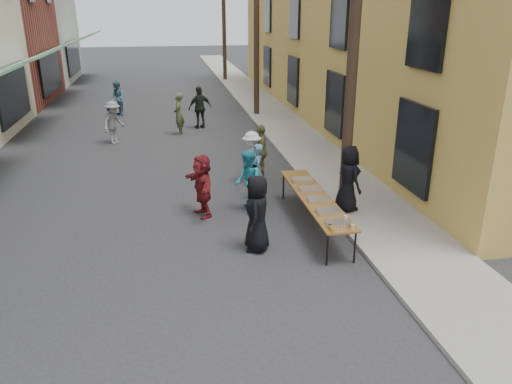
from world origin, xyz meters
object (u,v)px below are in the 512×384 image
object	(u,v)px
utility_pole_near	(355,25)
serving_table	(315,198)
guest_front_c	(248,182)
catering_tray_sausage	(339,224)
utility_pole_far	(224,12)
guest_front_a	(257,213)
server	(348,178)
utility_pole_mid	(257,15)

from	to	relation	value
utility_pole_near	serving_table	distance (m)	3.98
utility_pole_near	guest_front_c	distance (m)	4.42
serving_table	catering_tray_sausage	xyz separation A→B (m)	(-0.00, -1.65, 0.08)
utility_pole_far	utility_pole_near	bearing A→B (deg)	-90.00
serving_table	guest_front_c	size ratio (longest dim) A/B	2.50
utility_pole_far	serving_table	world-z (taller)	utility_pole_far
guest_front_a	serving_table	bearing A→B (deg)	136.91
server	serving_table	bearing A→B (deg)	107.07
utility_pole_mid	server	xyz separation A→B (m)	(0.05, -12.11, -3.57)
catering_tray_sausage	guest_front_c	bearing A→B (deg)	116.06
utility_pole_mid	catering_tray_sausage	world-z (taller)	utility_pole_mid
utility_pole_near	guest_front_c	size ratio (longest dim) A/B	5.63
serving_table	guest_front_c	distance (m)	1.81
utility_pole_near	utility_pole_mid	distance (m)	12.00
utility_pole_far	catering_tray_sausage	bearing A→B (deg)	-92.15
utility_pole_far	guest_front_a	distance (m)	26.03
serving_table	utility_pole_far	bearing A→B (deg)	87.71
catering_tray_sausage	guest_front_a	world-z (taller)	guest_front_a
utility_pole_mid	guest_front_a	world-z (taller)	utility_pole_mid
utility_pole_mid	catering_tray_sausage	bearing A→B (deg)	-93.94
guest_front_a	server	distance (m)	3.00
serving_table	catering_tray_sausage	distance (m)	1.65
utility_pole_mid	serving_table	size ratio (longest dim) A/B	2.25
utility_pole_mid	server	world-z (taller)	utility_pole_mid
serving_table	guest_front_a	world-z (taller)	guest_front_a
utility_pole_far	guest_front_a	world-z (taller)	utility_pole_far
utility_pole_far	serving_table	size ratio (longest dim) A/B	2.25
catering_tray_sausage	serving_table	bearing A→B (deg)	90.00
utility_pole_far	server	world-z (taller)	utility_pole_far
serving_table	guest_front_a	size ratio (longest dim) A/B	2.41
utility_pole_near	guest_front_a	distance (m)	4.75
utility_pole_mid	serving_table	distance (m)	13.32
serving_table	guest_front_a	xyz separation A→B (m)	(-1.53, -0.92, 0.12)
catering_tray_sausage	utility_pole_far	bearing A→B (deg)	87.85
utility_pole_near	catering_tray_sausage	xyz separation A→B (m)	(-0.99, -2.39, -3.71)
serving_table	server	bearing A→B (deg)	31.10
utility_pole_near	guest_front_a	world-z (taller)	utility_pole_near
utility_pole_far	server	distance (m)	24.37
guest_front_a	guest_front_c	world-z (taller)	guest_front_a
utility_pole_near	utility_pole_far	xyz separation A→B (m)	(0.00, 24.00, 0.00)
catering_tray_sausage	guest_front_a	distance (m)	1.70
utility_pole_near	utility_pole_mid	bearing A→B (deg)	90.00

